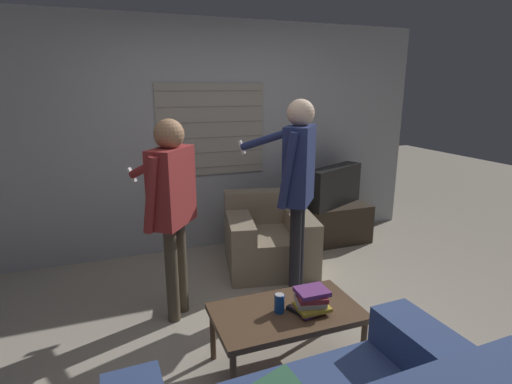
{
  "coord_description": "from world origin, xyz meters",
  "views": [
    {
      "loc": [
        -1.1,
        -2.37,
        1.84
      ],
      "look_at": [
        0.01,
        0.6,
        1.0
      ],
      "focal_mm": 28.0,
      "sensor_mm": 36.0,
      "label": 1
    }
  ],
  "objects_px": {
    "person_left_standing": "(171,196)",
    "person_right_standing": "(297,176)",
    "coffee_table": "(287,316)",
    "soda_can": "(279,303)",
    "tv": "(334,186)",
    "spare_remote": "(295,311)",
    "book_stack": "(311,300)",
    "armchair_beige": "(269,238)"
  },
  "relations": [
    {
      "from": "person_left_standing",
      "to": "person_right_standing",
      "type": "relative_size",
      "value": 0.92
    },
    {
      "from": "coffee_table",
      "to": "person_left_standing",
      "type": "bearing_deg",
      "value": 123.58
    },
    {
      "from": "person_left_standing",
      "to": "soda_can",
      "type": "bearing_deg",
      "value": -111.65
    },
    {
      "from": "tv",
      "to": "spare_remote",
      "type": "relative_size",
      "value": 6.44
    },
    {
      "from": "person_left_standing",
      "to": "person_right_standing",
      "type": "xyz_separation_m",
      "value": [
        1.06,
        -0.04,
        0.09
      ]
    },
    {
      "from": "person_left_standing",
      "to": "soda_can",
      "type": "xyz_separation_m",
      "value": [
        0.53,
        -0.88,
        -0.55
      ]
    },
    {
      "from": "tv",
      "to": "person_right_standing",
      "type": "relative_size",
      "value": 0.5
    },
    {
      "from": "person_left_standing",
      "to": "book_stack",
      "type": "xyz_separation_m",
      "value": [
        0.73,
        -0.94,
        -0.54
      ]
    },
    {
      "from": "armchair_beige",
      "to": "person_right_standing",
      "type": "distance_m",
      "value": 1.05
    },
    {
      "from": "person_left_standing",
      "to": "spare_remote",
      "type": "relative_size",
      "value": 11.91
    },
    {
      "from": "armchair_beige",
      "to": "coffee_table",
      "type": "distance_m",
      "value": 1.58
    },
    {
      "from": "person_left_standing",
      "to": "coffee_table",
      "type": "bearing_deg",
      "value": -109.11
    },
    {
      "from": "book_stack",
      "to": "spare_remote",
      "type": "height_order",
      "value": "book_stack"
    },
    {
      "from": "armchair_beige",
      "to": "tv",
      "type": "height_order",
      "value": "tv"
    },
    {
      "from": "coffee_table",
      "to": "soda_can",
      "type": "xyz_separation_m",
      "value": [
        -0.06,
        0.0,
        0.1
      ]
    },
    {
      "from": "coffee_table",
      "to": "book_stack",
      "type": "distance_m",
      "value": 0.19
    },
    {
      "from": "coffee_table",
      "to": "book_stack",
      "type": "height_order",
      "value": "book_stack"
    },
    {
      "from": "coffee_table",
      "to": "book_stack",
      "type": "relative_size",
      "value": 4.11
    },
    {
      "from": "coffee_table",
      "to": "soda_can",
      "type": "height_order",
      "value": "soda_can"
    },
    {
      "from": "tv",
      "to": "coffee_table",
      "type": "bearing_deg",
      "value": 25.46
    },
    {
      "from": "book_stack",
      "to": "spare_remote",
      "type": "xyz_separation_m",
      "value": [
        -0.1,
        0.02,
        -0.06
      ]
    },
    {
      "from": "person_right_standing",
      "to": "armchair_beige",
      "type": "bearing_deg",
      "value": 36.82
    },
    {
      "from": "armchair_beige",
      "to": "tv",
      "type": "relative_size",
      "value": 1.17
    },
    {
      "from": "book_stack",
      "to": "soda_can",
      "type": "xyz_separation_m",
      "value": [
        -0.2,
        0.06,
        -0.01
      ]
    },
    {
      "from": "armchair_beige",
      "to": "tv",
      "type": "xyz_separation_m",
      "value": [
        0.97,
        0.35,
        0.4
      ]
    },
    {
      "from": "soda_can",
      "to": "spare_remote",
      "type": "bearing_deg",
      "value": -23.26
    },
    {
      "from": "soda_can",
      "to": "spare_remote",
      "type": "relative_size",
      "value": 0.93
    },
    {
      "from": "soda_can",
      "to": "spare_remote",
      "type": "xyz_separation_m",
      "value": [
        0.1,
        -0.04,
        -0.05
      ]
    },
    {
      "from": "person_left_standing",
      "to": "spare_remote",
      "type": "distance_m",
      "value": 1.26
    },
    {
      "from": "person_right_standing",
      "to": "book_stack",
      "type": "height_order",
      "value": "person_right_standing"
    },
    {
      "from": "person_left_standing",
      "to": "soda_can",
      "type": "relative_size",
      "value": 12.81
    },
    {
      "from": "soda_can",
      "to": "book_stack",
      "type": "bearing_deg",
      "value": -16.57
    },
    {
      "from": "person_right_standing",
      "to": "soda_can",
      "type": "xyz_separation_m",
      "value": [
        -0.53,
        -0.84,
        -0.63
      ]
    },
    {
      "from": "tv",
      "to": "soda_can",
      "type": "distance_m",
      "value": 2.41
    },
    {
      "from": "armchair_beige",
      "to": "tv",
      "type": "bearing_deg",
      "value": -148.35
    },
    {
      "from": "spare_remote",
      "to": "armchair_beige",
      "type": "bearing_deg",
      "value": 51.65
    },
    {
      "from": "book_stack",
      "to": "armchair_beige",
      "type": "bearing_deg",
      "value": 77.58
    },
    {
      "from": "book_stack",
      "to": "soda_can",
      "type": "bearing_deg",
      "value": 163.43
    },
    {
      "from": "armchair_beige",
      "to": "spare_remote",
      "type": "bearing_deg",
      "value": 85.48
    },
    {
      "from": "book_stack",
      "to": "spare_remote",
      "type": "bearing_deg",
      "value": 170.09
    },
    {
      "from": "spare_remote",
      "to": "tv",
      "type": "bearing_deg",
      "value": 30.97
    },
    {
      "from": "person_left_standing",
      "to": "spare_remote",
      "type": "xyz_separation_m",
      "value": [
        0.63,
        -0.92,
        -0.6
      ]
    }
  ]
}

